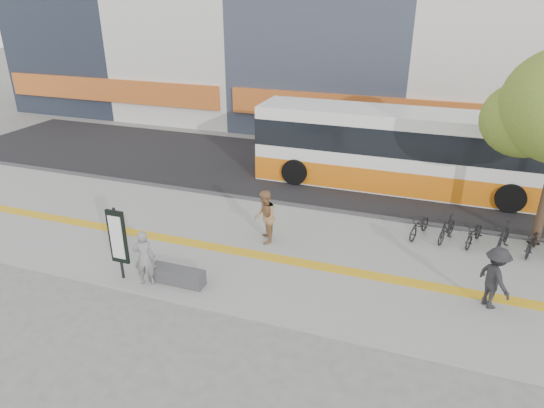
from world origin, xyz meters
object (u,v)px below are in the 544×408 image
(signboard, at_px, (118,238))
(seated_woman, at_px, (144,258))
(bench, at_px, (177,276))
(pedestrian_tan, at_px, (265,217))
(pedestrian_dark, at_px, (495,278))
(bus, at_px, (401,152))

(signboard, height_order, seated_woman, signboard)
(seated_woman, bearing_deg, bench, 178.96)
(bench, bearing_deg, signboard, -169.19)
(signboard, xyz_separation_m, pedestrian_tan, (3.07, 3.42, -0.40))
(bench, relative_size, pedestrian_tan, 0.90)
(bench, xyz_separation_m, pedestrian_dark, (8.22, 1.78, 0.63))
(pedestrian_dark, bearing_deg, bus, -11.08)
(bus, bearing_deg, signboard, -123.54)
(seated_woman, xyz_separation_m, pedestrian_dark, (9.02, 2.08, 0.03))
(signboard, distance_m, pedestrian_dark, 10.05)
(bench, height_order, bus, bus)
(signboard, relative_size, pedestrian_dark, 1.29)
(bus, relative_size, pedestrian_tan, 6.75)
(pedestrian_tan, distance_m, pedestrian_dark, 6.88)
(bench, relative_size, signboard, 0.73)
(pedestrian_dark, bearing_deg, pedestrian_tan, 45.77)
(bench, distance_m, pedestrian_dark, 8.44)
(seated_woman, bearing_deg, signboard, -20.99)
(bench, height_order, pedestrian_dark, pedestrian_dark)
(signboard, bearing_deg, pedestrian_tan, 48.07)
(bench, xyz_separation_m, pedestrian_tan, (1.47, 3.12, 0.66))
(signboard, height_order, pedestrian_tan, signboard)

